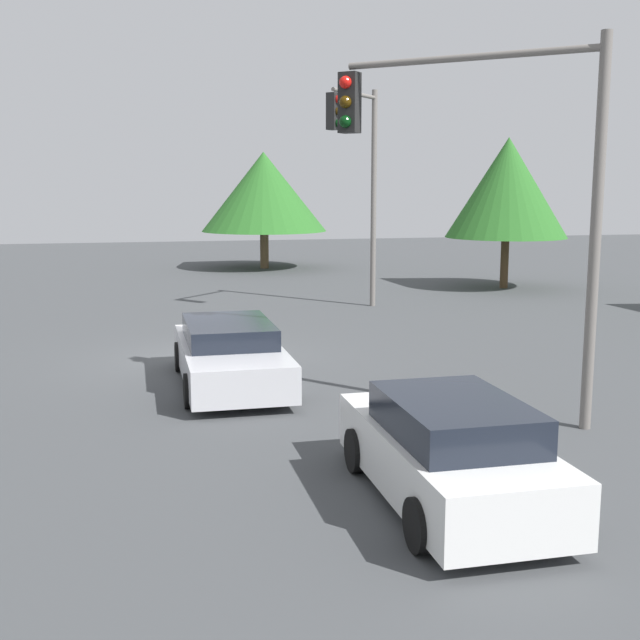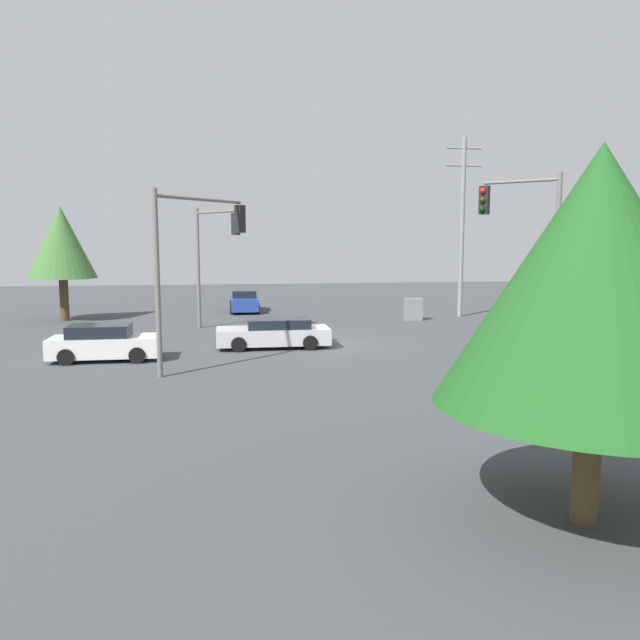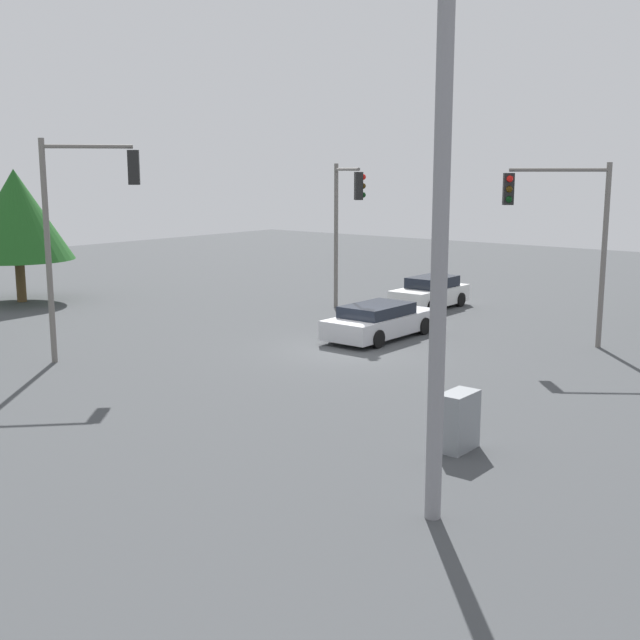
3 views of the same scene
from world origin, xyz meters
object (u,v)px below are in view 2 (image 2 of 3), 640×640
Objects in this scene: sedan_white at (104,343)px; traffic_signal_main at (528,238)px; electrical_cabinet at (413,309)px; sedan_silver at (274,333)px; sedan_blue at (244,301)px; traffic_signal_cross at (194,247)px; traffic_signal_aux at (213,247)px.

traffic_signal_main is at bearing 78.22° from sedan_white.
sedan_white reaches higher than electrical_cabinet.
sedan_silver is 1.17× the size of sedan_white.
traffic_signal_main is at bearing -120.39° from sedan_silver.
sedan_blue is 0.67× the size of traffic_signal_cross.
sedan_blue is at bearing 33.77° from traffic_signal_cross.
sedan_blue reaches higher than sedan_white.
sedan_silver is at bearing 93.51° from sedan_blue.
sedan_silver is 6.25m from traffic_signal_cross.
sedan_silver is at bearing 106.19° from sedan_white.
traffic_signal_aux is at bearing 24.94° from sedan_silver.
traffic_signal_cross is 9.62m from traffic_signal_aux.
traffic_signal_cross reaches higher than sedan_silver.
traffic_signal_main is 13.81m from electrical_cabinet.
sedan_silver is at bearing 2.81° from traffic_signal_cross.
traffic_signal_main is 5.39× the size of electrical_cabinet.
electrical_cabinet is at bearing -45.91° from traffic_signal_main.
traffic_signal_main reaches higher than sedan_silver.
traffic_signal_cross is at bearing 60.26° from sedan_white.
sedan_white is 0.66× the size of traffic_signal_aux.
traffic_signal_aux reaches higher than sedan_white.
sedan_white is at bearing 70.14° from sedan_blue.
electrical_cabinet is at bearing 65.93° from traffic_signal_aux.
traffic_signal_aux is (-0.47, -9.61, -0.08)m from traffic_signal_cross.
traffic_signal_aux is at bearing 12.10° from electrical_cabinet.
traffic_signal_aux is at bearing 38.01° from traffic_signal_cross.
sedan_blue is 0.61× the size of traffic_signal_main.
traffic_signal_aux is at bearing 0.08° from traffic_signal_main.
sedan_silver is at bearing -11.24° from traffic_signal_aux.
traffic_signal_main is (-15.43, 3.22, 3.98)m from sedan_white.
traffic_signal_aux reaches higher than electrical_cabinet.
sedan_blue is 18.55m from traffic_signal_cross.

